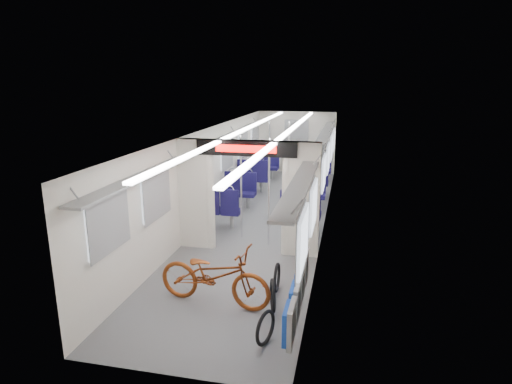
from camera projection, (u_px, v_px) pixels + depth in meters
carriage at (264, 164)px, 10.17m from camera, size 12.00×12.02×2.31m
bicycle at (214, 275)px, 6.66m from camera, size 1.93×0.89×0.98m
flip_bench at (298, 292)px, 5.95m from camera, size 0.12×2.10×0.51m
bike_hoop_a at (265, 330)px, 5.68m from camera, size 0.20×0.48×0.49m
bike_hoop_b at (273, 297)px, 6.49m from camera, size 0.19×0.52×0.53m
bike_hoop_c at (277, 279)px, 7.12m from camera, size 0.05×0.50×0.50m
seat_bay_near_left at (231, 197)px, 10.96m from camera, size 0.90×2.04×1.09m
seat_bay_near_right at (305, 198)px, 10.74m from camera, size 0.93×2.15×1.12m
seat_bay_far_left at (260, 168)px, 14.34m from camera, size 0.96×2.29×1.17m
seat_bay_far_right at (315, 172)px, 13.81m from camera, size 0.93×2.16×1.13m
stanchion_near_left at (241, 188)px, 9.37m from camera, size 0.04×0.04×2.30m
stanchion_near_right at (269, 193)px, 8.91m from camera, size 0.04×0.04×2.30m
stanchion_far_left at (269, 162)px, 12.28m from camera, size 0.04×0.04×2.30m
stanchion_far_right at (288, 162)px, 12.29m from camera, size 0.04×0.04×2.30m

